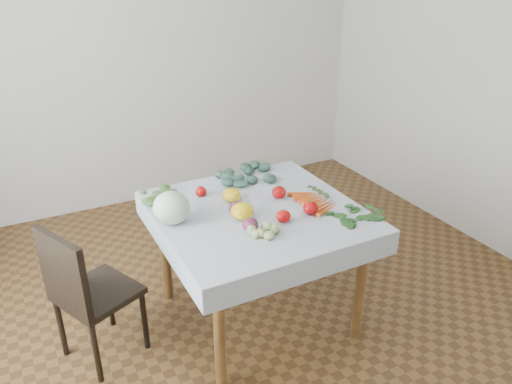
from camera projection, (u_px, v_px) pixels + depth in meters
ground at (257, 315)px, 3.18m from camera, size 4.00×4.00×0.00m
back_wall at (148, 50)px, 4.21m from camera, size 4.00×0.04×2.70m
table at (257, 225)px, 2.90m from camera, size 1.00×1.00×0.75m
tablecloth at (257, 210)px, 2.86m from camera, size 1.12×1.12×0.01m
chair at (84, 289)px, 2.64m from camera, size 0.50×0.50×0.84m
cabbage at (171, 208)px, 2.68m from camera, size 0.25×0.25×0.18m
tomato_a at (201, 192)px, 3.01m from camera, size 0.07×0.07×0.06m
tomato_b at (279, 192)px, 2.98m from camera, size 0.10×0.10×0.07m
tomato_c at (283, 216)px, 2.71m from camera, size 0.09×0.09×0.07m
tomato_d at (310, 208)px, 2.80m from camera, size 0.11×0.11×0.07m
heirloom_back at (232, 195)px, 2.95m from camera, size 0.15×0.15×0.08m
heirloom_front at (242, 211)px, 2.75m from camera, size 0.17×0.17×0.09m
onion_a at (237, 209)px, 2.79m from camera, size 0.11×0.11×0.08m
onion_b at (250, 225)px, 2.63m from camera, size 0.10×0.10×0.07m
tomatillo_cluster at (267, 232)px, 2.58m from camera, size 0.14×0.10×0.05m
carrot_bunch at (315, 201)px, 2.93m from camera, size 0.19×0.33×0.03m
kale_bunch at (245, 176)px, 3.25m from camera, size 0.31×0.30×0.05m
basil_bunch at (357, 214)px, 2.80m from camera, size 0.31×0.22×0.01m
dill_bunch at (156, 196)px, 3.00m from camera, size 0.24×0.20×0.02m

